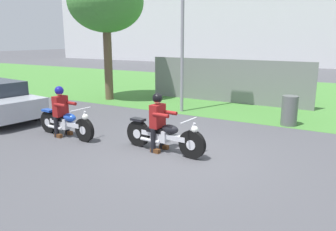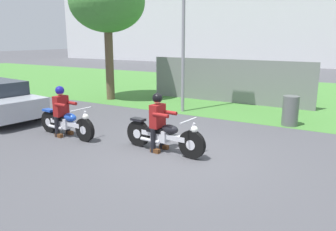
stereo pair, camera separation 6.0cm
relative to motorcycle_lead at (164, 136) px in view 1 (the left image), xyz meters
name	(u,v)px [view 1 (the left image)]	position (x,y,z in m)	size (l,w,h in m)	color
ground	(176,156)	(0.40, -0.13, -0.40)	(120.00, 120.00, 0.00)	#4C4C51
grass_verge	(275,95)	(0.40, 9.74, -0.39)	(60.00, 12.00, 0.01)	#478438
motorcycle_lead	(164,136)	(0.00, 0.00, 0.00)	(2.22, 0.66, 0.88)	black
rider_lead	(158,117)	(-0.17, 0.02, 0.42)	(0.57, 0.49, 1.41)	black
motorcycle_follow	(66,123)	(-2.96, -0.28, -0.01)	(2.12, 0.66, 0.87)	black
rider_follow	(61,107)	(-3.13, -0.27, 0.41)	(0.57, 0.49, 1.39)	black
tree_roadside	(106,2)	(-5.67, 4.77, 3.70)	(3.16, 3.16, 5.40)	brown
trash_can	(289,111)	(2.08, 4.09, 0.07)	(0.48, 0.48, 0.93)	#595E5B
fence_segment	(226,81)	(-1.00, 6.74, 0.50)	(7.00, 0.06, 1.80)	slate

